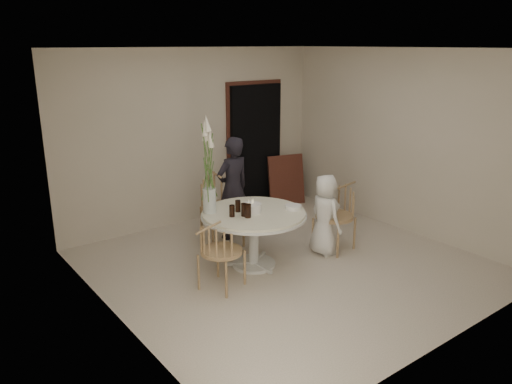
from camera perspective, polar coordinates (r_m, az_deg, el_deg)
ground at (r=6.54m, az=3.56°, el=-8.29°), size 4.50×4.50×0.00m
room_shell at (r=6.04m, az=3.83°, el=5.78°), size 4.50×4.50×4.50m
doorway at (r=8.53m, az=-0.05°, el=5.13°), size 1.00×0.10×2.10m
door_trim at (r=8.55m, az=-0.21°, el=5.57°), size 1.12×0.03×2.22m
table at (r=6.28m, az=-0.26°, el=-3.26°), size 1.33×1.33×0.73m
picture_frame at (r=8.80m, az=3.49°, el=1.37°), size 0.69×0.35×0.88m
chair_far at (r=7.10m, az=-4.36°, el=-0.66°), size 0.63×0.66×1.00m
chair_right at (r=6.97m, az=9.57°, el=-1.78°), size 0.59×0.55×0.89m
chair_left at (r=5.68m, az=-4.66°, el=-6.34°), size 0.60×0.58×0.84m
girl at (r=7.18m, az=-2.67°, el=0.43°), size 0.57×0.40×1.50m
boy at (r=6.73m, az=7.89°, el=-2.61°), size 0.41×0.58×1.10m
birthday_cake at (r=6.21m, az=-0.46°, el=-1.84°), size 0.23×0.23×0.16m
cola_tumbler_a at (r=6.06m, az=-2.76°, el=-2.17°), size 0.09×0.09×0.14m
cola_tumbler_b at (r=6.02m, az=-0.93°, el=-2.16°), size 0.09×0.09×0.17m
cola_tumbler_c at (r=6.07m, az=-1.36°, el=-2.05°), size 0.10×0.10×0.16m
cola_tumbler_d at (r=6.23m, az=-2.08°, el=-1.61°), size 0.08×0.08×0.15m
plate_stack at (r=6.35m, az=4.28°, el=-1.74°), size 0.26×0.26×0.05m
flower_vase at (r=6.12m, az=-5.43°, el=2.20°), size 0.17×0.17×1.22m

